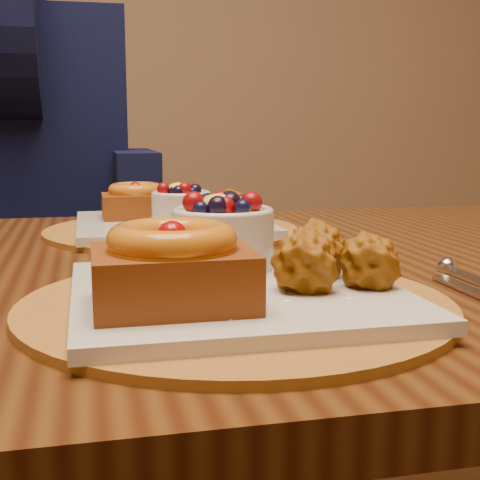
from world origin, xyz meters
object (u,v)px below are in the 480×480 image
at_px(chair_far, 100,322).
at_px(diner, 20,107).
at_px(place_setting_near, 230,274).
at_px(place_setting_far, 171,219).
at_px(dining_table, 196,323).

distance_m(chair_far, diner, 0.52).
bearing_deg(place_setting_near, place_setting_far, 89.78).
relative_size(dining_table, chair_far, 1.91).
relative_size(dining_table, place_setting_near, 4.21).
xyz_separation_m(place_setting_near, diner, (-0.25, 0.98, 0.17)).
xyz_separation_m(chair_far, diner, (-0.15, -0.01, 0.49)).
bearing_deg(place_setting_far, diner, 114.92).
bearing_deg(dining_table, chair_far, 97.70).
relative_size(place_setting_far, diner, 0.42).
xyz_separation_m(dining_table, place_setting_near, (-0.00, -0.21, 0.11)).
height_order(place_setting_far, diner, diner).
bearing_deg(dining_table, diner, 108.59).
height_order(place_setting_near, place_setting_far, place_setting_near).
relative_size(dining_table, place_setting_far, 4.21).
xyz_separation_m(place_setting_far, diner, (-0.25, 0.55, 0.18)).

